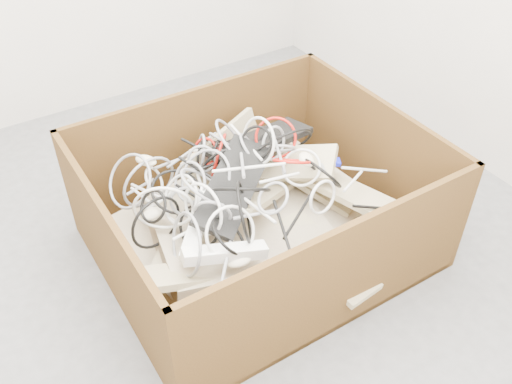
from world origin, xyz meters
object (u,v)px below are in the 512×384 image
power_strip_right (225,253)px  vga_plug (335,162)px  cardboard_box (255,226)px  power_strip_left (198,223)px

power_strip_right → vga_plug: (0.65, 0.20, 0.01)m
cardboard_box → vga_plug: (0.37, -0.05, 0.22)m
power_strip_left → power_strip_right: power_strip_left is taller
power_strip_left → power_strip_right: bearing=-132.4°
vga_plug → power_strip_right: bearing=-136.9°
power_strip_right → vga_plug: bearing=31.9°
power_strip_left → cardboard_box: bearing=-32.4°
vga_plug → cardboard_box: bearing=-161.9°
power_strip_left → power_strip_right: (0.01, -0.18, -0.00)m
power_strip_right → cardboard_box: bearing=56.4°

